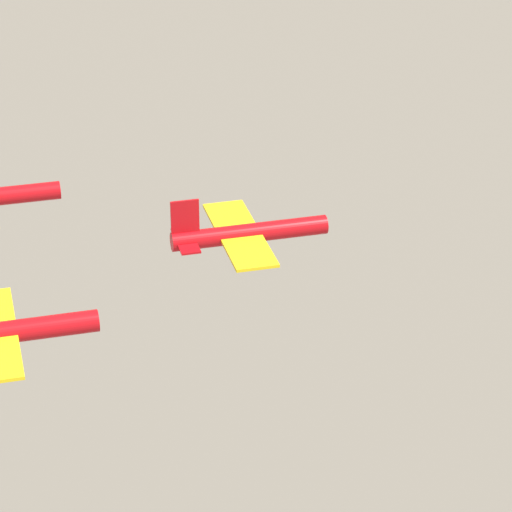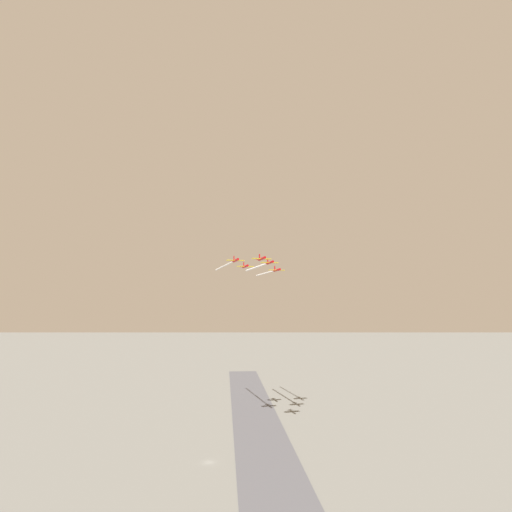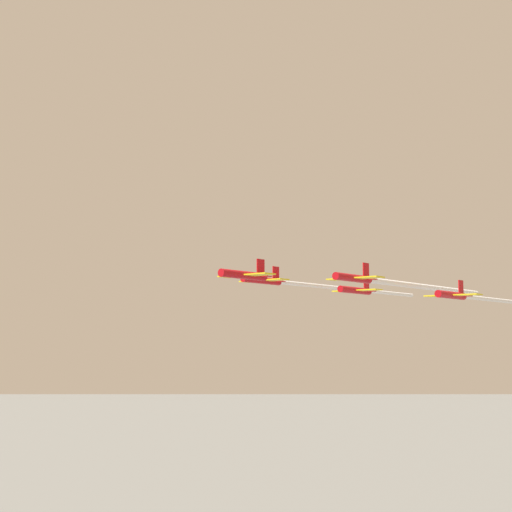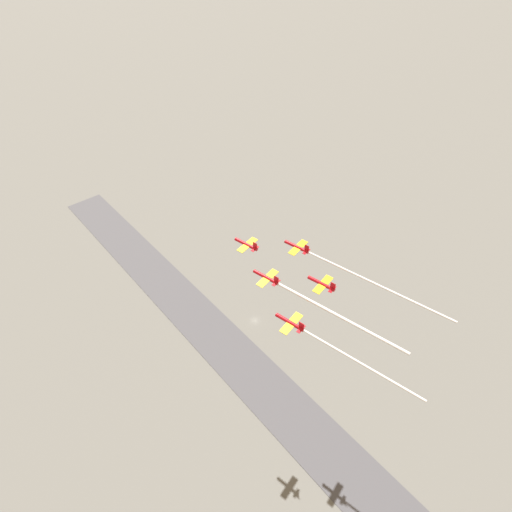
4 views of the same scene
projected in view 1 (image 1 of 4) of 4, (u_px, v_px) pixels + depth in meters
name	position (u px, v px, depth m)	size (l,w,h in m)	color
jet_0	(244.00, 233.00, 78.80)	(9.84, 10.44, 3.49)	#B20C14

